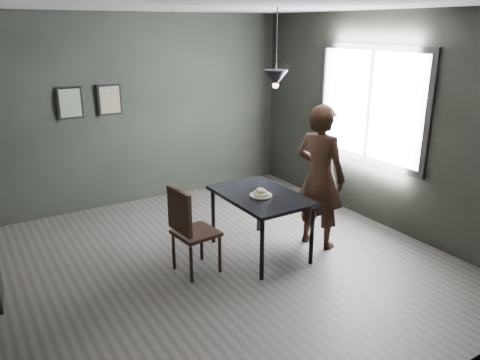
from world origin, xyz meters
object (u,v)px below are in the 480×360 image
cafe_table (260,200)px  wood_chair (189,226)px  woman (320,177)px  white_plate (261,196)px  pendant_lamp (276,78)px

cafe_table → wood_chair: wood_chair is taller
cafe_table → woman: 0.79m
white_plate → pendant_lamp: bearing=29.7°
white_plate → pendant_lamp: 1.34m
woman → white_plate: bearing=63.7°
pendant_lamp → cafe_table: bearing=-158.2°
wood_chair → pendant_lamp: bearing=-0.8°
white_plate → wood_chair: wood_chair is taller
woman → pendant_lamp: 1.30m
cafe_table → pendant_lamp: size_ratio=1.39×
white_plate → wood_chair: 0.91m
woman → wood_chair: 1.71m
cafe_table → white_plate: size_ratio=5.22×
wood_chair → woman: bearing=-11.9°
cafe_table → white_plate: bearing=-122.3°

